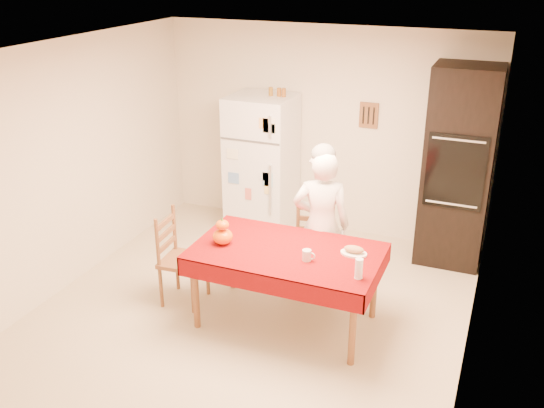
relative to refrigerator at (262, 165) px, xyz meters
The scene contains 17 objects.
floor 2.16m from the refrigerator, 70.93° to the right, with size 4.50×4.50×0.00m, color #C9B791.
room_shell 2.13m from the refrigerator, 70.89° to the right, with size 4.02×4.52×2.51m.
refrigerator is the anchor object (origin of this frame).
oven_cabinet 2.29m from the refrigerator, ahead, with size 0.70×0.62×2.20m.
dining_table 2.12m from the refrigerator, 60.95° to the right, with size 1.70×1.00×0.76m.
chair_far 1.57m from the refrigerator, 47.26° to the right, with size 0.47×0.45×0.95m.
chair_left 1.91m from the refrigerator, 93.35° to the right, with size 0.43×0.45×0.95m.
seated_woman 1.71m from the refrigerator, 47.10° to the right, with size 0.56×0.37×1.55m, color white.
coffee_mug 2.34m from the refrigerator, 57.42° to the right, with size 0.08×0.08×0.10m, color silver.
pumpkin_lower 2.00m from the refrigerator, 77.42° to the right, with size 0.19×0.19×0.14m, color #D33A04.
pumpkin_upper 2.00m from the refrigerator, 77.42° to the right, with size 0.12×0.12×0.09m, color #ED3B05.
wine_glass 2.74m from the refrigerator, 50.10° to the right, with size 0.07×0.07×0.18m, color white.
bread_plate 2.35m from the refrigerator, 46.59° to the right, with size 0.24×0.24×0.02m, color white.
bread_loaf 2.35m from the refrigerator, 46.59° to the right, with size 0.18×0.10×0.06m, color #A87E53.
spice_jar_left 0.91m from the refrigerator, 27.48° to the left, with size 0.05×0.05×0.10m, color #8B5C19.
spice_jar_mid 0.92m from the refrigerator, 14.06° to the left, with size 0.05×0.05×0.10m, color brown.
spice_jar_right 0.94m from the refrigerator, 10.99° to the left, with size 0.05×0.05×0.10m, color brown.
Camera 1 is at (2.09, -4.55, 3.26)m, focal length 40.00 mm.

